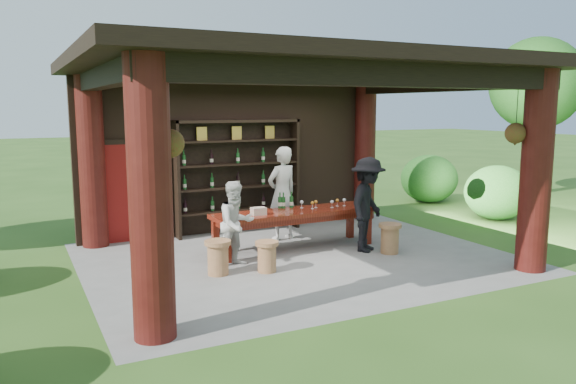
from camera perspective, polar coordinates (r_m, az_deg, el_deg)
name	(u,v)px	position (r m, az deg, el deg)	size (l,w,h in m)	color
ground	(298,258)	(10.24, 1.00, -6.68)	(90.00, 90.00, 0.00)	#2D5119
pavilion	(287,139)	(10.26, -0.13, 5.44)	(7.50, 6.00, 3.60)	slate
wine_shelf	(238,177)	(12.12, -5.09, 1.58)	(2.77, 0.42, 2.44)	black
tasting_table	(294,217)	(10.72, 0.66, -2.51)	(3.22, 0.88, 0.75)	#55170C
stool_near_left	(267,256)	(9.32, -2.16, -6.49)	(0.39, 0.39, 0.51)	#8E5B39
stool_near_right	(390,238)	(10.64, 10.30, -4.58)	(0.42, 0.42, 0.56)	#8E5B39
stool_far_left	(218,257)	(9.23, -7.13, -6.53)	(0.43, 0.43, 0.57)	#8E5B39
host	(282,193)	(11.44, -0.61, -0.14)	(0.70, 0.46, 1.91)	beige
guest_woman	(236,224)	(9.60, -5.30, -3.25)	(0.71, 0.56, 1.47)	beige
guest_man	(368,205)	(10.62, 8.10, -1.27)	(1.15, 0.66, 1.78)	black
table_bottles	(285,200)	(10.93, -0.32, -0.83)	(0.31, 0.12, 0.31)	#194C1E
table_glasses	(324,204)	(11.04, 3.68, -1.18)	(0.94, 0.30, 0.15)	silver
napkin_basket	(259,211)	(10.25, -3.01, -1.96)	(0.26, 0.18, 0.14)	#BF6672
shrubs	(329,218)	(10.97, 4.20, -2.70)	(14.54, 8.12, 1.36)	#194C14
trees	(431,77)	(13.04, 14.30, 11.30)	(21.15, 9.95, 4.80)	#3F2819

